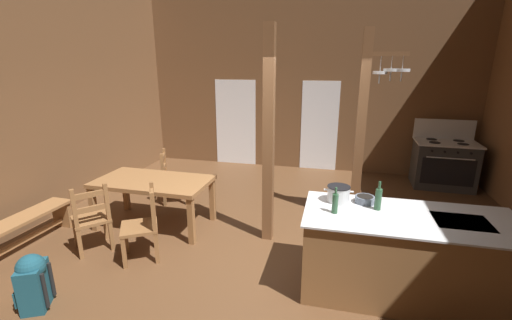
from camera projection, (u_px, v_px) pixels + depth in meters
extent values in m
cube|color=brown|center=(268.00, 259.00, 4.40)|extent=(8.14, 8.79, 0.10)
cube|color=brown|center=(306.00, 70.00, 7.55)|extent=(8.14, 0.14, 4.56)
cube|color=brown|center=(3.00, 74.00, 4.61)|extent=(0.14, 8.79, 4.56)
cube|color=white|center=(236.00, 123.00, 8.21)|extent=(1.00, 0.01, 2.05)
cube|color=white|center=(319.00, 126.00, 7.75)|extent=(0.84, 0.01, 2.05)
cube|color=olive|center=(405.00, 257.00, 3.57)|extent=(2.10, 0.91, 0.89)
cube|color=silver|center=(411.00, 217.00, 3.44)|extent=(2.16, 0.97, 0.02)
cube|color=black|center=(462.00, 221.00, 3.34)|extent=(0.52, 0.40, 0.00)
cube|color=black|center=(395.00, 266.00, 4.08)|extent=(2.00, 0.05, 0.10)
cube|color=#303030|center=(443.00, 165.00, 6.77)|extent=(1.13, 0.80, 0.90)
cube|color=black|center=(448.00, 172.00, 6.42)|extent=(0.93, 0.04, 0.52)
cylinder|color=silver|center=(450.00, 158.00, 6.32)|extent=(0.83, 0.05, 0.02)
cube|color=silver|center=(447.00, 143.00, 6.64)|extent=(1.17, 0.84, 0.03)
cube|color=silver|center=(444.00, 129.00, 6.92)|extent=(1.14, 0.08, 0.40)
cylinder|color=black|center=(463.00, 144.00, 6.43)|extent=(0.21, 0.21, 0.01)
cylinder|color=black|center=(435.00, 142.00, 6.56)|extent=(0.21, 0.21, 0.01)
cylinder|color=black|center=(459.00, 141.00, 6.71)|extent=(0.21, 0.21, 0.01)
cylinder|color=black|center=(432.00, 139.00, 6.84)|extent=(0.21, 0.21, 0.01)
cylinder|color=black|center=(471.00, 153.00, 6.21)|extent=(0.05, 0.03, 0.04)
cylinder|color=black|center=(458.00, 153.00, 6.27)|extent=(0.05, 0.03, 0.04)
cylinder|color=black|center=(445.00, 152.00, 6.33)|extent=(0.05, 0.03, 0.04)
cylinder|color=black|center=(432.00, 151.00, 6.39)|extent=(0.05, 0.03, 0.04)
cube|color=brown|center=(360.00, 131.00, 5.01)|extent=(0.14, 0.14, 2.91)
cube|color=brown|center=(385.00, 54.00, 4.65)|extent=(0.62, 0.10, 0.06)
cylinder|color=silver|center=(381.00, 63.00, 4.69)|extent=(0.01, 0.01, 0.23)
cylinder|color=silver|center=(380.00, 73.00, 4.73)|extent=(0.20, 0.20, 0.04)
cylinder|color=silver|center=(379.00, 78.00, 4.75)|extent=(0.02, 0.02, 0.14)
cylinder|color=silver|center=(392.00, 61.00, 4.65)|extent=(0.01, 0.01, 0.19)
cylinder|color=silver|center=(391.00, 70.00, 4.68)|extent=(0.21, 0.21, 0.04)
cylinder|color=silver|center=(390.00, 76.00, 4.71)|extent=(0.02, 0.02, 0.14)
cylinder|color=silver|center=(403.00, 61.00, 4.62)|extent=(0.01, 0.01, 0.20)
cylinder|color=silver|center=(402.00, 70.00, 4.65)|extent=(0.22, 0.22, 0.04)
cylinder|color=silver|center=(401.00, 76.00, 4.67)|extent=(0.02, 0.02, 0.14)
cube|color=brown|center=(269.00, 139.00, 4.47)|extent=(0.14, 0.14, 2.91)
cube|color=olive|center=(153.00, 182.00, 5.06)|extent=(1.71, 0.93, 0.06)
cube|color=olive|center=(126.00, 191.00, 5.71)|extent=(0.08, 0.08, 0.68)
cube|color=olive|center=(212.00, 200.00, 5.33)|extent=(0.08, 0.08, 0.68)
cube|color=olive|center=(93.00, 209.00, 4.99)|extent=(0.08, 0.08, 0.68)
cube|color=olive|center=(191.00, 221.00, 4.60)|extent=(0.08, 0.08, 0.68)
cube|color=brown|center=(176.00, 179.00, 6.03)|extent=(0.58, 0.58, 0.04)
cube|color=brown|center=(188.00, 186.00, 6.30)|extent=(0.07, 0.07, 0.41)
cube|color=brown|center=(187.00, 194.00, 5.94)|extent=(0.07, 0.07, 0.41)
cube|color=brown|center=(166.00, 173.00, 6.17)|extent=(0.07, 0.07, 0.95)
cube|color=brown|center=(163.00, 180.00, 5.81)|extent=(0.07, 0.07, 0.95)
cube|color=brown|center=(163.00, 157.00, 5.89)|extent=(0.18, 0.36, 0.07)
cube|color=brown|center=(164.00, 167.00, 5.94)|extent=(0.18, 0.36, 0.07)
cube|color=brown|center=(139.00, 227.00, 4.25)|extent=(0.60, 0.60, 0.04)
cube|color=brown|center=(124.00, 253.00, 4.08)|extent=(0.07, 0.07, 0.41)
cube|color=brown|center=(126.00, 238.00, 4.43)|extent=(0.07, 0.07, 0.41)
cube|color=brown|center=(155.00, 229.00, 4.11)|extent=(0.07, 0.07, 0.95)
cube|color=brown|center=(154.00, 216.00, 4.46)|extent=(0.07, 0.07, 0.95)
cube|color=brown|center=(152.00, 195.00, 4.19)|extent=(0.23, 0.34, 0.07)
cube|color=brown|center=(153.00, 209.00, 4.24)|extent=(0.23, 0.34, 0.07)
cube|color=brown|center=(91.00, 219.00, 4.47)|extent=(0.62, 0.62, 0.04)
cube|color=brown|center=(76.00, 232.00, 4.58)|extent=(0.07, 0.07, 0.41)
cube|color=brown|center=(105.00, 225.00, 4.78)|extent=(0.07, 0.07, 0.41)
cube|color=brown|center=(77.00, 225.00, 4.20)|extent=(0.07, 0.07, 0.95)
cube|color=brown|center=(109.00, 218.00, 4.41)|extent=(0.07, 0.07, 0.95)
cube|color=brown|center=(89.00, 195.00, 4.20)|extent=(0.28, 0.31, 0.07)
cube|color=brown|center=(91.00, 209.00, 4.26)|extent=(0.28, 0.31, 0.07)
cube|color=olive|center=(15.00, 222.00, 4.41)|extent=(0.41, 1.57, 0.04)
cube|color=olive|center=(62.00, 214.00, 5.14)|extent=(0.31, 0.07, 0.40)
cube|color=olive|center=(20.00, 242.00, 4.50)|extent=(0.10, 1.37, 0.06)
cube|color=#194756|center=(35.00, 286.00, 3.42)|extent=(0.34, 0.38, 0.48)
cube|color=#194756|center=(22.00, 294.00, 3.41)|extent=(0.15, 0.23, 0.17)
cylinder|color=black|center=(45.00, 291.00, 3.35)|extent=(0.05, 0.05, 0.38)
cylinder|color=black|center=(52.00, 279.00, 3.53)|extent=(0.05, 0.05, 0.38)
sphere|color=#194756|center=(31.00, 268.00, 3.35)|extent=(0.37, 0.37, 0.27)
cylinder|color=silver|center=(338.00, 194.00, 3.79)|extent=(0.25, 0.25, 0.18)
cylinder|color=black|center=(339.00, 187.00, 3.77)|extent=(0.26, 0.26, 0.01)
cylinder|color=silver|center=(326.00, 190.00, 3.81)|extent=(0.05, 0.02, 0.02)
cylinder|color=silver|center=(351.00, 192.00, 3.75)|extent=(0.05, 0.02, 0.02)
cylinder|color=slate|center=(365.00, 199.00, 3.77)|extent=(0.22, 0.22, 0.08)
cylinder|color=black|center=(365.00, 196.00, 3.76)|extent=(0.18, 0.18, 0.00)
cylinder|color=#2D5638|center=(335.00, 204.00, 3.50)|extent=(0.06, 0.06, 0.21)
cylinder|color=#2D5638|center=(336.00, 191.00, 3.46)|extent=(0.03, 0.03, 0.07)
cylinder|color=#2D5638|center=(378.00, 199.00, 3.58)|extent=(0.07, 0.07, 0.23)
cylinder|color=#2D5638|center=(380.00, 185.00, 3.53)|extent=(0.03, 0.03, 0.08)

